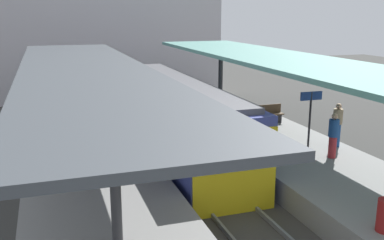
% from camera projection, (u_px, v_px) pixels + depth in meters
% --- Properties ---
extents(ground_plane, '(80.00, 80.00, 0.00)m').
position_uv_depth(ground_plane, '(202.00, 186.00, 15.74)').
color(ground_plane, '#383835').
extents(platform_left, '(4.40, 28.00, 1.00)m').
position_uv_depth(platform_left, '(95.00, 186.00, 14.45)').
color(platform_left, gray).
rests_on(platform_left, ground_plane).
extents(platform_right, '(4.40, 28.00, 1.00)m').
position_uv_depth(platform_right, '(295.00, 161.00, 16.79)').
color(platform_right, gray).
rests_on(platform_right, ground_plane).
extents(track_ballast, '(3.20, 28.00, 0.20)m').
position_uv_depth(track_ballast, '(202.00, 183.00, 15.72)').
color(track_ballast, '#423F3D').
rests_on(track_ballast, ground_plane).
extents(rail_near_side, '(0.08, 28.00, 0.14)m').
position_uv_depth(rail_near_side, '(183.00, 181.00, 15.45)').
color(rail_near_side, slate).
rests_on(rail_near_side, track_ballast).
extents(rail_far_side, '(0.08, 28.00, 0.14)m').
position_uv_depth(rail_far_side, '(221.00, 176.00, 15.90)').
color(rail_far_side, slate).
rests_on(rail_far_side, track_ballast).
extents(commuter_train, '(2.78, 12.99, 3.10)m').
position_uv_depth(commuter_train, '(174.00, 117.00, 18.67)').
color(commuter_train, '#38428C').
rests_on(commuter_train, track_ballast).
extents(canopy_left, '(4.18, 21.00, 3.28)m').
position_uv_depth(canopy_left, '(84.00, 70.00, 14.86)').
color(canopy_left, '#333335').
rests_on(canopy_left, platform_left).
extents(canopy_right, '(4.18, 21.00, 3.35)m').
position_uv_depth(canopy_right, '(282.00, 61.00, 17.19)').
color(canopy_right, '#333335').
rests_on(canopy_right, platform_right).
extents(platform_bench, '(1.40, 0.41, 0.86)m').
position_uv_depth(platform_bench, '(268.00, 113.00, 20.51)').
color(platform_bench, black).
rests_on(platform_bench, platform_right).
extents(platform_sign, '(0.90, 0.08, 2.21)m').
position_uv_depth(platform_sign, '(311.00, 107.00, 16.35)').
color(platform_sign, '#262628').
rests_on(platform_sign, platform_right).
extents(passenger_near_bench, '(0.36, 0.36, 1.70)m').
position_uv_depth(passenger_near_bench, '(337.00, 124.00, 16.82)').
color(passenger_near_bench, navy).
rests_on(passenger_near_bench, platform_right).
extents(passenger_mid_platform, '(0.36, 0.36, 1.63)m').
position_uv_depth(passenger_mid_platform, '(333.00, 135.00, 15.49)').
color(passenger_mid_platform, maroon).
rests_on(passenger_mid_platform, platform_right).
extents(station_building_backdrop, '(18.00, 6.00, 11.00)m').
position_uv_depth(station_building_backdrop, '(94.00, 20.00, 32.39)').
color(station_building_backdrop, '#B7B2B7').
rests_on(station_building_backdrop, ground_plane).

